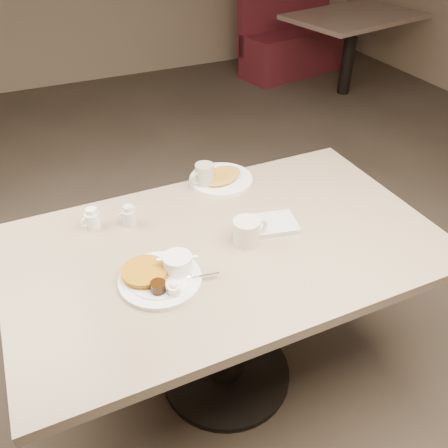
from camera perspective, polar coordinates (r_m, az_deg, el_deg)
name	(u,v)px	position (r m, az deg, el deg)	size (l,w,h in m)	color
room	(227,56)	(1.36, 0.37, 19.55)	(7.04, 8.04, 2.84)	#4C3F33
diner_table	(226,279)	(1.78, 0.27, -6.56)	(1.50, 0.90, 0.75)	tan
main_plate	(161,274)	(1.53, -7.51, -5.99)	(0.35, 0.33, 0.07)	white
coffee_mug_near	(247,231)	(1.65, 2.81, -0.84)	(0.14, 0.10, 0.09)	silver
napkin	(273,224)	(1.75, 5.91, 0.01)	(0.19, 0.17, 0.02)	silver
coffee_mug_far	(204,176)	(1.95, -2.39, 5.81)	(0.12, 0.09, 0.10)	#B2B097
creamer_left	(92,219)	(1.79, -15.54, 0.60)	(0.08, 0.06, 0.08)	white
creamer_right	(129,216)	(1.77, -11.34, 0.95)	(0.08, 0.06, 0.08)	silver
hash_plate	(221,178)	(2.01, -0.37, 5.51)	(0.35, 0.35, 0.04)	white
booth_back_right	(298,35)	(5.50, 8.85, 21.52)	(1.44, 1.61, 1.12)	maroon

